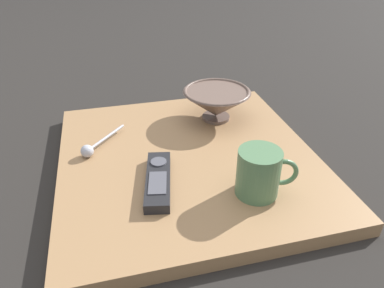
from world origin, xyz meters
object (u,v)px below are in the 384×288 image
(teaspoon, at_px, (91,149))
(tv_remote_near, at_px, (158,180))
(cereal_bowl, at_px, (216,103))
(coffee_mug, at_px, (259,173))

(teaspoon, height_order, tv_remote_near, teaspoon)
(cereal_bowl, distance_m, teaspoon, 0.33)
(teaspoon, bearing_deg, tv_remote_near, 41.37)
(coffee_mug, bearing_deg, cereal_bowl, 177.48)
(cereal_bowl, bearing_deg, coffee_mug, -2.52)
(cereal_bowl, xyz_separation_m, coffee_mug, (0.30, -0.01, 0.00))
(teaspoon, bearing_deg, cereal_bowl, 106.24)
(cereal_bowl, xyz_separation_m, teaspoon, (0.09, -0.31, -0.03))
(coffee_mug, relative_size, teaspoon, 1.01)
(cereal_bowl, distance_m, tv_remote_near, 0.30)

